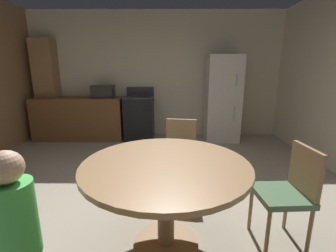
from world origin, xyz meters
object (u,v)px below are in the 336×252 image
object	(u,v)px
dining_table	(166,180)
chair_north	(180,150)
oven_range	(139,117)
refrigerator	(222,99)
microwave	(103,91)
chair_east	(289,189)
person_child	(19,241)

from	to	relation	value
dining_table	chair_north	xyz separation A→B (m)	(0.16, 1.02, -0.11)
oven_range	dining_table	size ratio (longest dim) A/B	0.83
dining_table	oven_range	bearing A→B (deg)	101.04
refrigerator	microwave	size ratio (longest dim) A/B	4.00
oven_range	chair_north	world-z (taller)	oven_range
refrigerator	chair_east	world-z (taller)	refrigerator
microwave	chair_north	world-z (taller)	microwave
dining_table	chair_east	size ratio (longest dim) A/B	1.52
oven_range	microwave	distance (m)	0.94
oven_range	refrigerator	size ratio (longest dim) A/B	0.62
microwave	oven_range	bearing A→B (deg)	0.27
dining_table	chair_east	distance (m)	1.04
oven_range	chair_north	xyz separation A→B (m)	(0.79, -2.18, 0.03)
oven_range	dining_table	bearing A→B (deg)	-78.96
oven_range	microwave	world-z (taller)	microwave
person_child	dining_table	bearing A→B (deg)	0.00
refrigerator	oven_range	bearing A→B (deg)	178.24
chair_east	microwave	bearing A→B (deg)	-55.68
microwave	chair_east	world-z (taller)	microwave
oven_range	refrigerator	xyz separation A→B (m)	(1.75, -0.05, 0.41)
microwave	dining_table	bearing A→B (deg)	-66.69
oven_range	dining_table	world-z (taller)	oven_range
microwave	person_child	size ratio (longest dim) A/B	0.40
person_child	chair_north	bearing A→B (deg)	20.72
chair_north	person_child	distance (m)	1.92
oven_range	chair_east	xyz separation A→B (m)	(1.66, -3.14, 0.03)
chair_north	person_child	bearing A→B (deg)	-20.31
oven_range	refrigerator	world-z (taller)	refrigerator
person_child	chair_east	bearing A→B (deg)	-18.60
chair_north	person_child	xyz separation A→B (m)	(-0.94, -1.67, 0.08)
chair_north	microwave	bearing A→B (deg)	-135.79
oven_range	chair_east	world-z (taller)	oven_range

